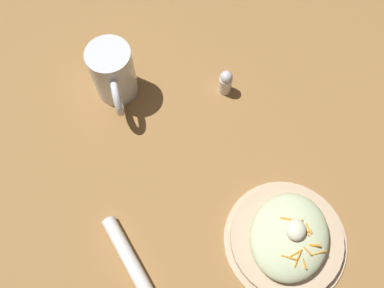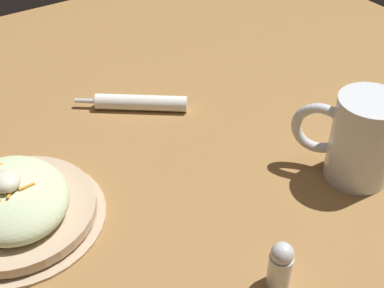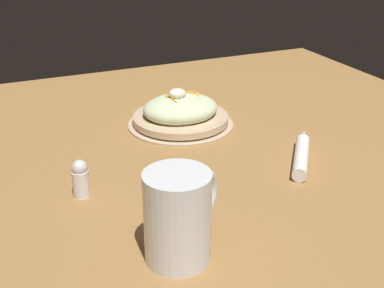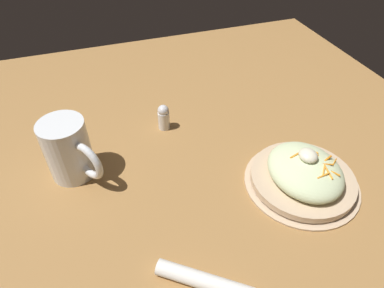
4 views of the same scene
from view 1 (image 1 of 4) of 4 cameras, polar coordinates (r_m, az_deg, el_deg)
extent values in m
plane|color=#9E703D|center=(0.86, -1.80, -3.01)|extent=(1.43, 1.43, 0.00)
cylinder|color=#D1B28E|center=(0.83, 12.61, -12.68)|extent=(0.23, 0.23, 0.01)
cylinder|color=#D1B28E|center=(0.82, 12.77, -12.52)|extent=(0.21, 0.21, 0.01)
ellipsoid|color=beige|center=(0.80, 13.12, -12.20)|extent=(0.17, 0.14, 0.06)
cylinder|color=orange|center=(0.79, 16.97, -14.02)|extent=(0.02, 0.03, 0.01)
cylinder|color=orange|center=(0.78, 15.64, -11.02)|extent=(0.02, 0.02, 0.01)
cylinder|color=orange|center=(0.78, 14.84, -11.38)|extent=(0.01, 0.03, 0.01)
cylinder|color=orange|center=(0.78, 16.24, -13.13)|extent=(0.01, 0.03, 0.01)
cylinder|color=orange|center=(0.77, 14.19, -14.98)|extent=(0.03, 0.01, 0.01)
cylinder|color=orange|center=(0.78, 12.76, -9.92)|extent=(0.01, 0.02, 0.01)
cylinder|color=orange|center=(0.77, 13.90, -14.30)|extent=(0.02, 0.02, 0.01)
cylinder|color=orange|center=(0.78, 14.01, -10.47)|extent=(0.02, 0.02, 0.00)
cylinder|color=orange|center=(0.77, 13.11, -14.84)|extent=(0.01, 0.03, 0.01)
cylinder|color=orange|center=(0.78, 15.09, -15.51)|extent=(0.02, 0.01, 0.00)
cylinder|color=orange|center=(0.78, 15.26, -11.46)|extent=(0.01, 0.02, 0.01)
cylinder|color=orange|center=(0.78, 15.42, -13.83)|extent=(0.01, 0.02, 0.00)
ellipsoid|color=#EFEACC|center=(0.77, 13.97, -11.27)|extent=(0.04, 0.04, 0.02)
cylinder|color=white|center=(0.90, -10.72, 9.61)|extent=(0.09, 0.09, 0.13)
cylinder|color=#B76B14|center=(0.92, -10.43, 8.67)|extent=(0.08, 0.08, 0.07)
cylinder|color=white|center=(0.89, -10.89, 10.13)|extent=(0.08, 0.08, 0.01)
torus|color=white|center=(0.86, -10.15, 6.38)|extent=(0.08, 0.06, 0.08)
cylinder|color=white|center=(0.81, -8.82, -14.78)|extent=(0.12, 0.14, 0.03)
cylinder|color=white|center=(0.92, 4.56, 8.11)|extent=(0.03, 0.03, 0.05)
sphere|color=silver|center=(0.90, 4.70, 9.09)|extent=(0.03, 0.03, 0.03)
camera|label=2|loc=(0.82, 40.63, 33.19)|focal=48.71mm
camera|label=3|loc=(1.13, -40.95, 36.56)|focal=48.62mm
camera|label=4|loc=(0.41, -51.64, -23.62)|focal=31.29mm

